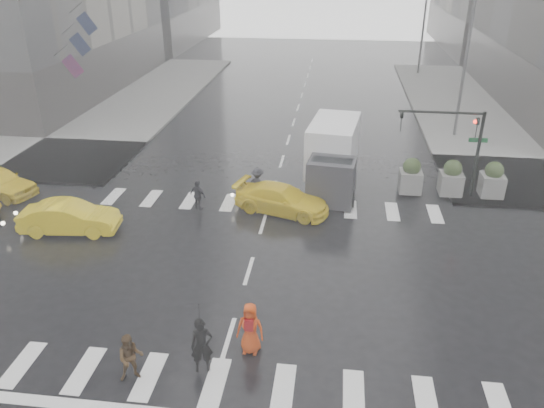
# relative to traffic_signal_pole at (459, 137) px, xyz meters

# --- Properties ---
(ground) EXTENTS (120.00, 120.00, 0.00)m
(ground) POSITION_rel_traffic_signal_pole_xyz_m (-9.01, -8.01, -3.22)
(ground) COLOR black
(ground) RESTS_ON ground
(sidewalk_nw) EXTENTS (35.00, 35.00, 0.15)m
(sidewalk_nw) POSITION_rel_traffic_signal_pole_xyz_m (-28.51, 9.49, -3.14)
(sidewalk_nw) COLOR slate
(sidewalk_nw) RESTS_ON ground
(road_markings) EXTENTS (18.00, 48.00, 0.01)m
(road_markings) POSITION_rel_traffic_signal_pole_xyz_m (-9.01, -8.01, -3.21)
(road_markings) COLOR silver
(road_markings) RESTS_ON ground
(traffic_signal_pole) EXTENTS (4.45, 0.42, 4.50)m
(traffic_signal_pole) POSITION_rel_traffic_signal_pole_xyz_m (0.00, 0.00, 0.00)
(traffic_signal_pole) COLOR black
(traffic_signal_pole) RESTS_ON ground
(street_lamp_near) EXTENTS (2.15, 0.22, 9.00)m
(street_lamp_near) POSITION_rel_traffic_signal_pole_xyz_m (1.86, 9.99, 1.73)
(street_lamp_near) COLOR #59595B
(street_lamp_near) RESTS_ON ground
(street_lamp_far) EXTENTS (2.15, 0.22, 9.00)m
(street_lamp_far) POSITION_rel_traffic_signal_pole_xyz_m (1.86, 29.99, 1.73)
(street_lamp_far) COLOR #59595B
(street_lamp_far) RESTS_ON ground
(planter_west) EXTENTS (1.10, 1.10, 1.80)m
(planter_west) POSITION_rel_traffic_signal_pole_xyz_m (-2.01, 0.19, -2.23)
(planter_west) COLOR slate
(planter_west) RESTS_ON ground
(planter_mid) EXTENTS (1.10, 1.10, 1.80)m
(planter_mid) POSITION_rel_traffic_signal_pole_xyz_m (-0.01, 0.19, -2.23)
(planter_mid) COLOR slate
(planter_mid) RESTS_ON ground
(planter_east) EXTENTS (1.10, 1.10, 1.80)m
(planter_east) POSITION_rel_traffic_signal_pole_xyz_m (1.99, 0.19, -2.23)
(planter_east) COLOR slate
(planter_east) RESTS_ON ground
(flag_cluster) EXTENTS (2.87, 3.06, 4.69)m
(flag_cluster) POSITION_rel_traffic_signal_pole_xyz_m (-24.09, 10.49, 2.42)
(flag_cluster) COLOR #59595B
(flag_cluster) RESTS_ON ground
(pedestrian_black) EXTENTS (1.22, 1.23, 2.43)m
(pedestrian_black) POSITION_rel_traffic_signal_pole_xyz_m (-9.47, -13.52, -1.64)
(pedestrian_black) COLOR black
(pedestrian_black) RESTS_ON ground
(pedestrian_brown) EXTENTS (0.92, 0.83, 1.54)m
(pedestrian_brown) POSITION_rel_traffic_signal_pole_xyz_m (-11.43, -14.12, -2.44)
(pedestrian_brown) COLOR #402B17
(pedestrian_brown) RESTS_ON ground
(pedestrian_orange) EXTENTS (0.88, 0.60, 1.75)m
(pedestrian_orange) POSITION_rel_traffic_signal_pole_xyz_m (-8.20, -12.53, -2.34)
(pedestrian_orange) COLOR #BF380D
(pedestrian_orange) RESTS_ON ground
(pedestrian_far_a) EXTENTS (1.04, 0.87, 1.52)m
(pedestrian_far_a) POSITION_rel_traffic_signal_pole_xyz_m (-12.30, -2.93, -2.46)
(pedestrian_far_a) COLOR black
(pedestrian_far_a) RESTS_ON ground
(pedestrian_far_b) EXTENTS (1.25, 0.99, 1.70)m
(pedestrian_far_b) POSITION_rel_traffic_signal_pole_xyz_m (-9.63, -1.51, -2.37)
(pedestrian_far_b) COLOR black
(pedestrian_far_b) RESTS_ON ground
(taxi_mid) EXTENTS (4.40, 1.92, 1.41)m
(taxi_mid) POSITION_rel_traffic_signal_pole_xyz_m (-17.37, -5.83, -2.51)
(taxi_mid) COLOR yellow
(taxi_mid) RESTS_ON ground
(taxi_rear) EXTENTS (4.39, 2.91, 1.33)m
(taxi_rear) POSITION_rel_traffic_signal_pole_xyz_m (-8.28, -2.68, -2.55)
(taxi_rear) COLOR yellow
(taxi_rear) RESTS_ON ground
(box_truck) EXTENTS (2.33, 6.20, 3.30)m
(box_truck) POSITION_rel_traffic_signal_pole_xyz_m (-6.01, 0.72, -1.46)
(box_truck) COLOR white
(box_truck) RESTS_ON ground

